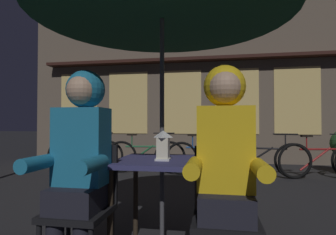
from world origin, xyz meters
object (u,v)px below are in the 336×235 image
Objects in this scene: chair_right at (225,208)px; person_left_hooded at (80,150)px; person_right_hooded at (225,152)px; bicycle_third at (207,157)px; lantern at (163,145)px; bicycle_fourth at (264,159)px; bicycle_second at (145,156)px; bicycle_nearest at (85,155)px; bicycle_fifth at (321,160)px; chair_left at (84,201)px; cafe_table at (162,172)px.

person_left_hooded reaches higher than chair_right.
person_left_hooded and person_right_hooded have the same top height.
lantern is at bearing -93.72° from bicycle_third.
bicycle_fourth is (0.86, 3.78, -0.50)m from person_right_hooded.
bicycle_second is (-1.50, 3.81, -0.50)m from person_right_hooded.
bicycle_fifth is (4.73, -0.00, 0.00)m from bicycle_nearest.
chair_left reaches higher than bicycle_second.
bicycle_nearest is 1.34m from bicycle_second.
person_left_hooded is 0.85× the size of bicycle_fifth.
person_right_hooded is at bearing -68.49° from bicycle_second.
chair_right reaches higher than bicycle_fourth.
person_right_hooded is 0.84× the size of bicycle_fourth.
bicycle_fifth is (3.39, -0.03, 0.00)m from bicycle_second.
person_right_hooded reaches higher than bicycle_fourth.
bicycle_third and bicycle_fourth have the same top height.
person_left_hooded is at bearing -63.58° from bicycle_nearest.
lantern is (0.02, -0.07, 0.22)m from cafe_table.
bicycle_nearest is at bearing -179.11° from bicycle_second.
bicycle_second is at bearing 179.42° from bicycle_fourth.
bicycle_nearest is 4.73m from bicycle_fifth.
lantern is at bearing 35.27° from person_left_hooded.
bicycle_nearest and bicycle_fourth have the same top height.
chair_left is at bearing -115.98° from bicycle_fourth.
lantern is 0.14× the size of bicycle_third.
bicycle_third is 2.12m from bicycle_fifth.
bicycle_fifth is (2.37, 3.36, -0.29)m from cafe_table.
cafe_table is 4.12m from bicycle_nearest.
person_left_hooded is 3.91m from bicycle_third.
person_left_hooded reaches higher than bicycle_second.
chair_right reaches higher than bicycle_fifth.
person_left_hooded is 3.88m from bicycle_second.
chair_right is 0.62× the size of person_left_hooded.
chair_left is at bearing 176.61° from person_right_hooded.
lantern is 4.21m from bicycle_nearest.
bicycle_fifth is at bearing 52.61° from chair_left.
bicycle_second is 1.02× the size of bicycle_fifth.
cafe_table is 0.67m from person_left_hooded.
bicycle_nearest and bicycle_fifth have the same top height.
bicycle_fourth reaches higher than cafe_table.
cafe_table is 3.55m from bicycle_second.
cafe_table is at bearing 142.45° from chair_right.
chair_left reaches higher than cafe_table.
person_left_hooded is 0.84× the size of bicycle_second.
chair_left is 1.00× the size of chair_right.
cafe_table is at bearing -54.91° from bicycle_nearest.
bicycle_fourth is (1.31, 3.43, -0.51)m from lantern.
bicycle_second is at bearing 106.82° from lantern.
person_right_hooded is 0.84× the size of bicycle_second.
lantern is at bearing -110.96° from bicycle_fourth.
bicycle_nearest is 1.00× the size of bicycle_fourth.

